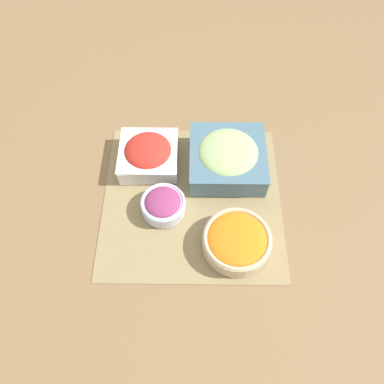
{
  "coord_description": "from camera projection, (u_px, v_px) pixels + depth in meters",
  "views": [
    {
      "loc": [
        0.01,
        -0.5,
        0.85
      ],
      "look_at": [
        0.0,
        0.0,
        0.03
      ],
      "focal_mm": 35.0,
      "sensor_mm": 36.0,
      "label": 1
    }
  ],
  "objects": [
    {
      "name": "ground_plane",
      "position": [
        192.0,
        199.0,
        0.99
      ],
      "size": [
        3.0,
        3.0,
        0.0
      ],
      "primitive_type": "plane",
      "color": "olive"
    },
    {
      "name": "onion_bowl",
      "position": [
        163.0,
        204.0,
        0.94
      ],
      "size": [
        0.11,
        0.11,
        0.05
      ],
      "color": "silver",
      "rests_on": "placemat"
    },
    {
      "name": "tomato_bowl",
      "position": [
        148.0,
        154.0,
        1.02
      ],
      "size": [
        0.16,
        0.16,
        0.07
      ],
      "color": "white",
      "rests_on": "placemat"
    },
    {
      "name": "cucumber_bowl",
      "position": [
        227.0,
        157.0,
        1.0
      ],
      "size": [
        0.2,
        0.2,
        0.08
      ],
      "color": "slate",
      "rests_on": "placemat"
    },
    {
      "name": "placemat",
      "position": [
        192.0,
        198.0,
        0.99
      ],
      "size": [
        0.46,
        0.46,
        0.0
      ],
      "color": "#937F56",
      "rests_on": "ground_plane"
    },
    {
      "name": "carrot_bowl",
      "position": [
        237.0,
        240.0,
        0.89
      ],
      "size": [
        0.16,
        0.16,
        0.06
      ],
      "color": "beige",
      "rests_on": "placemat"
    }
  ]
}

